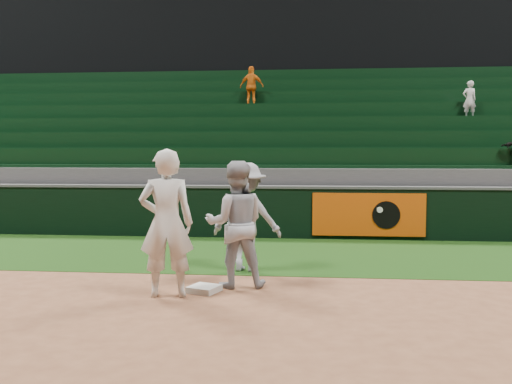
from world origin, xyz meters
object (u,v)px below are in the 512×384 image
first_baseman (166,223)px  base_coach (246,217)px  first_base (204,289)px  baserunner (236,224)px

first_baseman → base_coach: first_baseman is taller
first_base → base_coach: size_ratio=0.21×
first_base → base_coach: 1.83m
first_base → base_coach: bearing=73.8°
first_base → baserunner: (0.42, 0.39, 0.91)m
first_base → first_baseman: first_baseman is taller
baserunner → base_coach: bearing=-100.9°
first_baseman → base_coach: size_ratio=1.13×
first_baseman → base_coach: 2.07m
first_baseman → baserunner: 1.14m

